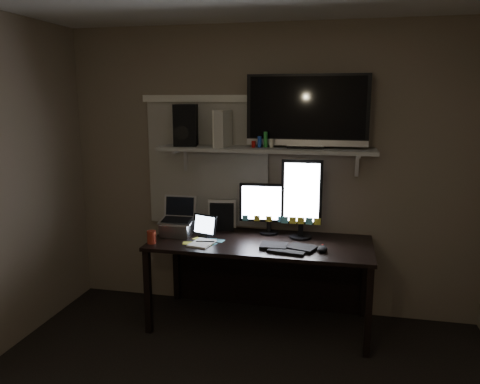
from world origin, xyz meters
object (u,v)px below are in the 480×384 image
(cup, at_px, (152,237))
(speaker, at_px, (186,125))
(laptop, at_px, (176,217))
(tv, at_px, (307,111))
(monitor_landscape, at_px, (269,208))
(keyboard, at_px, (288,247))
(game_console, at_px, (223,129))
(tablet, at_px, (205,226))
(mouse, at_px, (322,249))
(desk, at_px, (263,257))
(monitor_portrait, at_px, (302,199))

(cup, relative_size, speaker, 0.30)
(laptop, bearing_deg, speaker, 79.33)
(laptop, distance_m, tv, 1.40)
(monitor_landscape, bearing_deg, laptop, -167.87)
(keyboard, xyz_separation_m, game_console, (-0.60, 0.33, 0.89))
(tablet, height_order, cup, tablet)
(tablet, relative_size, game_console, 0.74)
(laptop, height_order, cup, laptop)
(tablet, relative_size, laptop, 0.71)
(laptop, height_order, game_console, game_console)
(monitor_landscape, bearing_deg, speaker, 177.17)
(mouse, distance_m, tv, 1.11)
(desk, bearing_deg, keyboard, -47.96)
(speaker, bearing_deg, cup, -120.73)
(monitor_landscape, distance_m, mouse, 0.64)
(desk, height_order, speaker, speaker)
(laptop, bearing_deg, keyboard, -11.14)
(laptop, bearing_deg, tv, 10.61)
(monitor_portrait, distance_m, cup, 1.27)
(monitor_landscape, bearing_deg, mouse, -42.73)
(mouse, bearing_deg, laptop, 174.04)
(mouse, relative_size, speaker, 0.34)
(laptop, relative_size, cup, 3.05)
(monitor_portrait, relative_size, cup, 6.45)
(monitor_landscape, height_order, laptop, monitor_landscape)
(laptop, height_order, speaker, speaker)
(monitor_landscape, bearing_deg, monitor_portrait, -16.43)
(laptop, bearing_deg, desk, 6.44)
(monitor_portrait, xyz_separation_m, keyboard, (-0.07, -0.31, -0.32))
(mouse, relative_size, game_console, 0.39)
(monitor_portrait, distance_m, game_console, 0.88)
(speaker, bearing_deg, tv, -10.85)
(monitor_portrait, xyz_separation_m, tablet, (-0.79, -0.15, -0.24))
(keyboard, height_order, laptop, laptop)
(tv, bearing_deg, cup, -156.34)
(desk, xyz_separation_m, keyboard, (0.24, -0.27, 0.19))
(monitor_portrait, xyz_separation_m, laptop, (-1.04, -0.15, -0.18))
(desk, xyz_separation_m, tablet, (-0.48, -0.10, 0.28))
(desk, distance_m, laptop, 0.81)
(monitor_portrait, bearing_deg, desk, -172.69)
(monitor_landscape, height_order, monitor_portrait, monitor_portrait)
(monitor_portrait, height_order, tv, tv)
(desk, relative_size, cup, 17.22)
(monitor_landscape, distance_m, speaker, 1.01)
(monitor_landscape, xyz_separation_m, cup, (-0.88, -0.47, -0.17))
(tv, bearing_deg, game_console, -173.91)
(mouse, relative_size, cup, 1.15)
(laptop, bearing_deg, game_console, 23.41)
(tablet, bearing_deg, game_console, 74.35)
(keyboard, height_order, cup, cup)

